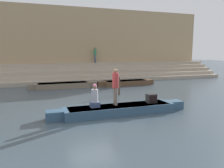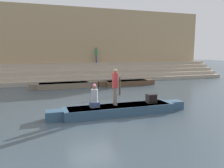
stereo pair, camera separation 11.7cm
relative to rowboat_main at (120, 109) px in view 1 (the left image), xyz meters
The scene contains 11 objects.
ground_plane 1.46m from the rowboat_main, 145.01° to the left, with size 120.00×120.00×0.00m, color #3D4C56.
ghat_steps 13.14m from the rowboat_main, 95.15° to the left, with size 36.00×3.76×1.83m.
back_wall 15.54m from the rowboat_main, 94.48° to the left, with size 34.20×1.28×7.88m.
rowboat_main is the anchor object (origin of this frame).
person_standing 1.27m from the rowboat_main, 144.66° to the left, with size 0.31×0.31×1.80m.
person_rowing 1.43m from the rowboat_main, behind, with size 0.44×0.35×1.13m.
tv_set 1.81m from the rowboat_main, ahead, with size 0.49×0.40×0.46m.
moored_boat_shore 9.33m from the rowboat_main, 65.41° to the left, with size 5.34×1.27×0.45m.
moored_boat_distant 9.03m from the rowboat_main, 101.16° to the left, with size 5.66×1.27×0.45m.
mooring_post 4.82m from the rowboat_main, 69.51° to the left, with size 0.13×0.13×1.29m, color #473828.
person_on_steps 14.52m from the rowboat_main, 80.15° to the left, with size 0.30×0.30×1.71m.
Camera 1 is at (-2.62, -10.63, 3.04)m, focal length 35.00 mm.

